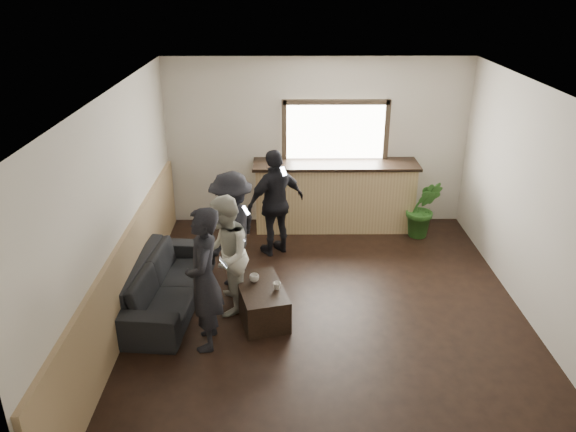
{
  "coord_description": "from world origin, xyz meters",
  "views": [
    {
      "loc": [
        -0.55,
        -6.04,
        4.0
      ],
      "look_at": [
        -0.5,
        0.4,
        1.2
      ],
      "focal_mm": 35.0,
      "sensor_mm": 36.0,
      "label": 1
    }
  ],
  "objects_px": {
    "cup_a": "(254,278)",
    "person_b": "(225,256)",
    "coffee_table": "(261,302)",
    "sofa": "(166,283)",
    "bar_counter": "(335,192)",
    "potted_plant": "(423,209)",
    "person_d": "(276,203)",
    "person_c": "(232,229)",
    "cup_b": "(277,286)",
    "person_a": "(204,279)"
  },
  "relations": [
    {
      "from": "coffee_table",
      "to": "potted_plant",
      "type": "xyz_separation_m",
      "value": [
        2.55,
        2.32,
        0.28
      ]
    },
    {
      "from": "potted_plant",
      "to": "person_c",
      "type": "bearing_deg",
      "value": -154.13
    },
    {
      "from": "person_d",
      "to": "cup_a",
      "type": "bearing_deg",
      "value": 48.45
    },
    {
      "from": "cup_a",
      "to": "person_d",
      "type": "xyz_separation_m",
      "value": [
        0.26,
        1.65,
        0.35
      ]
    },
    {
      "from": "cup_b",
      "to": "potted_plant",
      "type": "height_order",
      "value": "potted_plant"
    },
    {
      "from": "cup_b",
      "to": "bar_counter",
      "type": "bearing_deg",
      "value": 71.28
    },
    {
      "from": "potted_plant",
      "to": "person_d",
      "type": "height_order",
      "value": "person_d"
    },
    {
      "from": "person_a",
      "to": "person_c",
      "type": "relative_size",
      "value": 1.06
    },
    {
      "from": "cup_b",
      "to": "coffee_table",
      "type": "bearing_deg",
      "value": 165.13
    },
    {
      "from": "potted_plant",
      "to": "person_a",
      "type": "bearing_deg",
      "value": -137.54
    },
    {
      "from": "cup_a",
      "to": "potted_plant",
      "type": "xyz_separation_m",
      "value": [
        2.64,
        2.19,
        0.02
      ]
    },
    {
      "from": "person_d",
      "to": "sofa",
      "type": "bearing_deg",
      "value": 13.72
    },
    {
      "from": "coffee_table",
      "to": "cup_b",
      "type": "bearing_deg",
      "value": -14.87
    },
    {
      "from": "person_b",
      "to": "person_c",
      "type": "relative_size",
      "value": 0.96
    },
    {
      "from": "person_d",
      "to": "bar_counter",
      "type": "bearing_deg",
      "value": -168.63
    },
    {
      "from": "bar_counter",
      "to": "cup_b",
      "type": "height_order",
      "value": "bar_counter"
    },
    {
      "from": "cup_a",
      "to": "person_b",
      "type": "height_order",
      "value": "person_b"
    },
    {
      "from": "sofa",
      "to": "person_c",
      "type": "bearing_deg",
      "value": -49.05
    },
    {
      "from": "bar_counter",
      "to": "person_b",
      "type": "bearing_deg",
      "value": -121.72
    },
    {
      "from": "person_a",
      "to": "person_c",
      "type": "distance_m",
      "value": 1.46
    },
    {
      "from": "coffee_table",
      "to": "cup_a",
      "type": "xyz_separation_m",
      "value": [
        -0.09,
        0.13,
        0.26
      ]
    },
    {
      "from": "coffee_table",
      "to": "potted_plant",
      "type": "distance_m",
      "value": 3.46
    },
    {
      "from": "sofa",
      "to": "bar_counter",
      "type": "bearing_deg",
      "value": -38.99
    },
    {
      "from": "bar_counter",
      "to": "person_c",
      "type": "distance_m",
      "value": 2.41
    },
    {
      "from": "sofa",
      "to": "cup_a",
      "type": "xyz_separation_m",
      "value": [
        1.15,
        -0.16,
        0.16
      ]
    },
    {
      "from": "person_b",
      "to": "person_d",
      "type": "relative_size",
      "value": 0.94
    },
    {
      "from": "cup_a",
      "to": "person_a",
      "type": "height_order",
      "value": "person_a"
    },
    {
      "from": "person_a",
      "to": "person_d",
      "type": "relative_size",
      "value": 1.04
    },
    {
      "from": "bar_counter",
      "to": "person_a",
      "type": "xyz_separation_m",
      "value": [
        -1.74,
        -3.28,
        0.21
      ]
    },
    {
      "from": "bar_counter",
      "to": "person_c",
      "type": "relative_size",
      "value": 1.68
    },
    {
      "from": "person_a",
      "to": "person_b",
      "type": "height_order",
      "value": "person_a"
    },
    {
      "from": "bar_counter",
      "to": "potted_plant",
      "type": "xyz_separation_m",
      "value": [
        1.41,
        -0.4,
        -0.15
      ]
    },
    {
      "from": "cup_b",
      "to": "potted_plant",
      "type": "bearing_deg",
      "value": 45.33
    },
    {
      "from": "coffee_table",
      "to": "person_c",
      "type": "height_order",
      "value": "person_c"
    },
    {
      "from": "sofa",
      "to": "cup_b",
      "type": "distance_m",
      "value": 1.49
    },
    {
      "from": "person_b",
      "to": "person_d",
      "type": "height_order",
      "value": "person_d"
    },
    {
      "from": "cup_a",
      "to": "person_b",
      "type": "relative_size",
      "value": 0.08
    },
    {
      "from": "cup_b",
      "to": "person_b",
      "type": "distance_m",
      "value": 0.74
    },
    {
      "from": "potted_plant",
      "to": "person_b",
      "type": "height_order",
      "value": "person_b"
    },
    {
      "from": "sofa",
      "to": "person_b",
      "type": "distance_m",
      "value": 0.93
    },
    {
      "from": "cup_a",
      "to": "person_c",
      "type": "xyz_separation_m",
      "value": [
        -0.33,
        0.75,
        0.33
      ]
    },
    {
      "from": "potted_plant",
      "to": "person_c",
      "type": "distance_m",
      "value": 3.31
    },
    {
      "from": "coffee_table",
      "to": "person_b",
      "type": "xyz_separation_m",
      "value": [
        -0.44,
        0.16,
        0.56
      ]
    },
    {
      "from": "person_a",
      "to": "sofa",
      "type": "bearing_deg",
      "value": -145.86
    },
    {
      "from": "bar_counter",
      "to": "cup_b",
      "type": "bearing_deg",
      "value": -108.72
    },
    {
      "from": "person_a",
      "to": "cup_a",
      "type": "bearing_deg",
      "value": 140.83
    },
    {
      "from": "cup_a",
      "to": "person_c",
      "type": "bearing_deg",
      "value": 113.42
    },
    {
      "from": "sofa",
      "to": "person_b",
      "type": "bearing_deg",
      "value": -94.01
    },
    {
      "from": "person_c",
      "to": "cup_b",
      "type": "bearing_deg",
      "value": 57.17
    },
    {
      "from": "sofa",
      "to": "coffee_table",
      "type": "bearing_deg",
      "value": -97.92
    }
  ]
}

